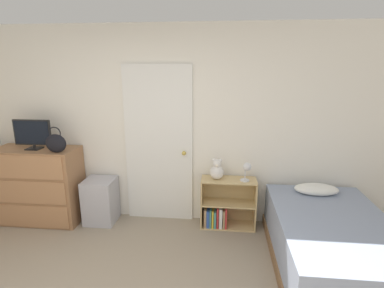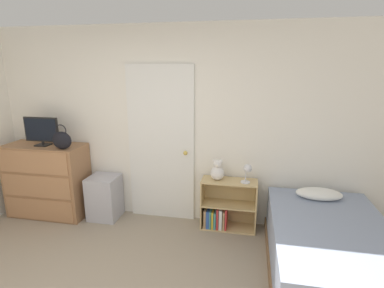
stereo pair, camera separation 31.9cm
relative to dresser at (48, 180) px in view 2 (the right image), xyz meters
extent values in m
cube|color=white|center=(1.50, 0.29, 0.77)|extent=(10.00, 0.06, 2.55)
cube|color=white|center=(1.58, 0.24, 0.53)|extent=(0.89, 0.04, 2.07)
sphere|color=gold|center=(1.92, 0.19, 0.45)|extent=(0.06, 0.06, 0.06)
cube|color=#996B47|center=(0.00, 0.00, 0.00)|extent=(1.08, 0.47, 1.01)
cube|color=#AB774F|center=(0.00, -0.24, -0.33)|extent=(0.99, 0.01, 0.30)
cube|color=#AB774F|center=(0.00, -0.24, 0.00)|extent=(0.99, 0.01, 0.30)
cube|color=#AB774F|center=(0.00, -0.24, 0.33)|extent=(0.99, 0.01, 0.30)
cube|color=black|center=(0.01, -0.01, 0.51)|extent=(0.17, 0.16, 0.02)
cylinder|color=black|center=(0.01, -0.01, 0.54)|extent=(0.04, 0.04, 0.04)
cube|color=black|center=(0.01, -0.01, 0.72)|extent=(0.49, 0.03, 0.33)
cube|color=black|center=(0.01, -0.03, 0.72)|extent=(0.45, 0.01, 0.29)
ellipsoid|color=black|center=(0.39, -0.14, 0.62)|extent=(0.26, 0.12, 0.23)
torus|color=black|center=(0.39, -0.14, 0.75)|extent=(0.15, 0.01, 0.15)
cube|color=#ADADB7|center=(0.81, 0.05, -0.21)|extent=(0.39, 0.38, 0.60)
cube|color=tan|center=(2.16, 0.10, -0.18)|extent=(0.02, 0.29, 0.65)
cube|color=tan|center=(2.85, 0.10, -0.18)|extent=(0.02, 0.29, 0.65)
cube|color=tan|center=(2.51, 0.10, -0.50)|extent=(0.66, 0.29, 0.02)
cube|color=tan|center=(2.51, 0.10, -0.18)|extent=(0.66, 0.29, 0.02)
cube|color=tan|center=(2.51, 0.10, 0.14)|extent=(0.66, 0.29, 0.02)
cube|color=tan|center=(2.51, 0.24, -0.18)|extent=(0.70, 0.01, 0.65)
cube|color=tan|center=(2.22, 0.07, -0.37)|extent=(0.03, 0.21, 0.24)
cube|color=#3359B2|center=(2.25, 0.08, -0.37)|extent=(0.03, 0.22, 0.23)
cube|color=teal|center=(2.28, 0.04, -0.37)|extent=(0.02, 0.16, 0.23)
cube|color=gold|center=(2.31, 0.07, -0.37)|extent=(0.02, 0.20, 0.23)
cube|color=teal|center=(2.34, 0.05, -0.38)|extent=(0.03, 0.18, 0.22)
cube|color=red|center=(2.38, 0.06, -0.35)|extent=(0.02, 0.18, 0.28)
cube|color=white|center=(2.41, 0.07, -0.35)|extent=(0.04, 0.20, 0.26)
cube|color=tan|center=(2.46, 0.05, -0.37)|extent=(0.02, 0.18, 0.24)
cube|color=red|center=(2.48, 0.08, -0.35)|extent=(0.02, 0.22, 0.28)
sphere|color=silver|center=(2.35, 0.10, 0.24)|extent=(0.18, 0.18, 0.18)
sphere|color=silver|center=(2.35, 0.10, 0.35)|extent=(0.11, 0.11, 0.11)
sphere|color=silver|center=(2.35, 0.05, 0.34)|extent=(0.04, 0.04, 0.04)
sphere|color=silver|center=(2.31, 0.10, 0.39)|extent=(0.05, 0.05, 0.05)
sphere|color=silver|center=(2.39, 0.10, 0.39)|extent=(0.05, 0.05, 0.05)
cylinder|color=silver|center=(2.70, 0.07, 0.15)|extent=(0.12, 0.12, 0.01)
cylinder|color=silver|center=(2.70, 0.07, 0.23)|extent=(0.01, 0.01, 0.15)
sphere|color=silver|center=(2.72, 0.05, 0.34)|extent=(0.10, 0.10, 0.10)
cube|color=brown|center=(3.54, -0.67, -0.44)|extent=(1.14, 1.82, 0.12)
cube|color=#8C99B2|center=(3.54, -0.67, -0.16)|extent=(1.11, 1.76, 0.44)
ellipsoid|color=white|center=(3.54, -0.01, 0.11)|extent=(0.51, 0.28, 0.12)
camera|label=1|loc=(2.41, -3.48, 1.53)|focal=28.00mm
camera|label=2|loc=(2.72, -3.43, 1.53)|focal=28.00mm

